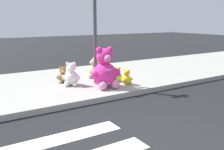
{
  "coord_description": "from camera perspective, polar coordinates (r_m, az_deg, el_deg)",
  "views": [
    {
      "loc": [
        -2.73,
        -2.54,
        2.13
      ],
      "look_at": [
        1.11,
        3.6,
        0.55
      ],
      "focal_mm": 40.65,
      "sensor_mm": 36.0,
      "label": 1
    }
  ],
  "objects": [
    {
      "name": "plush_lime",
      "position": [
        8.31,
        1.2,
        -0.12
      ],
      "size": [
        0.37,
        0.34,
        0.48
      ],
      "color": "#8CD133",
      "rests_on": "sidewalk"
    },
    {
      "name": "plush_brown",
      "position": [
        8.3,
        -11.0,
        -0.24
      ],
      "size": [
        0.38,
        0.37,
        0.52
      ],
      "color": "olive",
      "rests_on": "sidewalk"
    },
    {
      "name": "sign_pole",
      "position": [
        7.88,
        -3.84,
        10.23
      ],
      "size": [
        0.56,
        0.11,
        3.2
      ],
      "color": "#4C4C51",
      "rests_on": "sidewalk"
    },
    {
      "name": "plush_white",
      "position": [
        7.88,
        -9.14,
        -0.24
      ],
      "size": [
        0.5,
        0.52,
        0.73
      ],
      "color": "white",
      "rests_on": "sidewalk"
    },
    {
      "name": "plush_tan",
      "position": [
        8.86,
        -3.98,
        1.27
      ],
      "size": [
        0.51,
        0.53,
        0.72
      ],
      "color": "tan",
      "rests_on": "sidewalk"
    },
    {
      "name": "sidewalk",
      "position": [
        8.46,
        -12.24,
        -2.04
      ],
      "size": [
        28.0,
        4.4,
        0.15
      ],
      "primitive_type": "cube",
      "color": "#9E9B93",
      "rests_on": "ground_plane"
    },
    {
      "name": "plush_yellow",
      "position": [
        7.94,
        3.35,
        -0.73
      ],
      "size": [
        0.35,
        0.34,
        0.48
      ],
      "color": "yellow",
      "rests_on": "sidewalk"
    },
    {
      "name": "plush_pink_large",
      "position": [
        7.52,
        -1.52,
        0.83
      ],
      "size": [
        0.93,
        0.83,
        1.21
      ],
      "color": "#F22D93",
      "rests_on": "sidewalk"
    }
  ]
}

